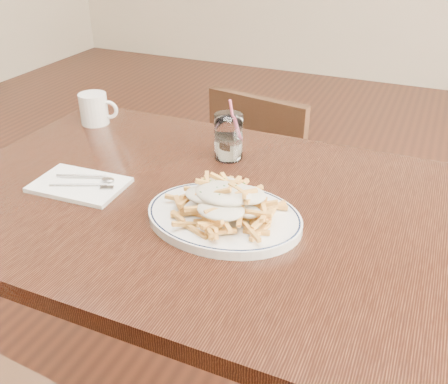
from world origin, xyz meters
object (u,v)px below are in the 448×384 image
at_px(chair_far, 267,178).
at_px(fries_plate, 224,217).
at_px(water_glass, 229,140).
at_px(loaded_fries, 224,198).
at_px(table, 203,226).
at_px(coffee_mug, 95,109).

distance_m(chair_far, fries_plate, 0.84).
bearing_deg(water_glass, loaded_fries, -68.47).
xyz_separation_m(chair_far, loaded_fries, (0.16, -0.76, 0.37)).
xyz_separation_m(table, water_glass, (-0.03, 0.21, 0.13)).
relative_size(chair_far, water_glass, 4.90).
relative_size(fries_plate, water_glass, 2.46).
height_order(chair_far, coffee_mug, coffee_mug).
relative_size(chair_far, coffee_mug, 6.83).
distance_m(fries_plate, coffee_mug, 0.66).
xyz_separation_m(table, fries_plate, (0.08, -0.07, 0.09)).
bearing_deg(fries_plate, coffee_mug, 149.27).
height_order(table, chair_far, chair_far).
relative_size(loaded_fries, water_glass, 1.46).
bearing_deg(water_glass, table, -83.06).
bearing_deg(table, fries_plate, -40.43).
bearing_deg(water_glass, chair_far, 96.11).
relative_size(table, fries_plate, 3.07).
distance_m(chair_far, water_glass, 0.60).
distance_m(chair_far, loaded_fries, 0.86).
height_order(water_glass, coffee_mug, water_glass).
xyz_separation_m(table, chair_far, (-0.08, 0.69, -0.23)).
xyz_separation_m(chair_far, coffee_mug, (-0.40, -0.42, 0.35)).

